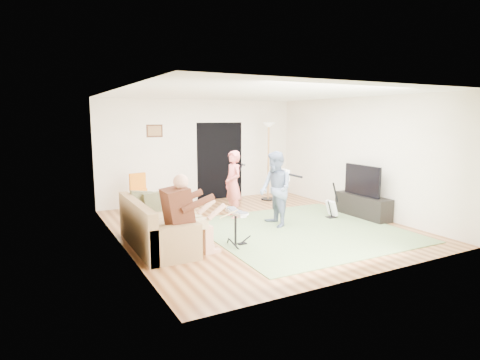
% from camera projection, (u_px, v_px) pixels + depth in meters
% --- Properties ---
extents(floor, '(6.00, 6.00, 0.00)m').
position_uv_depth(floor, '(258.00, 226.00, 8.30)').
color(floor, brown).
rests_on(floor, ground).
extents(walls, '(5.50, 6.00, 2.70)m').
position_uv_depth(walls, '(258.00, 162.00, 8.09)').
color(walls, '#EFE3CF').
rests_on(walls, floor).
extents(ceiling, '(6.00, 6.00, 0.00)m').
position_uv_depth(ceiling, '(259.00, 94.00, 7.88)').
color(ceiling, white).
rests_on(ceiling, walls).
extents(window_blinds, '(0.00, 2.05, 2.05)m').
position_uv_depth(window_blinds, '(117.00, 157.00, 6.96)').
color(window_blinds, brown).
rests_on(window_blinds, walls).
extents(doorway, '(2.10, 0.00, 2.10)m').
position_uv_depth(doorway, '(220.00, 161.00, 11.00)').
color(doorway, black).
rests_on(doorway, walls).
extents(picture_frame, '(0.42, 0.03, 0.32)m').
position_uv_depth(picture_frame, '(155.00, 131.00, 10.03)').
color(picture_frame, '#3F2314').
rests_on(picture_frame, walls).
extents(area_rug, '(3.78, 3.74, 0.02)m').
position_uv_depth(area_rug, '(302.00, 230.00, 8.00)').
color(area_rug, '#627E4C').
rests_on(area_rug, floor).
extents(sofa, '(0.85, 2.06, 0.84)m').
position_uv_depth(sofa, '(152.00, 231.00, 6.96)').
color(sofa, '#937349').
rests_on(sofa, floor).
extents(drummer, '(0.87, 0.49, 1.34)m').
position_uv_depth(drummer, '(188.00, 223.00, 6.55)').
color(drummer, '#4B2315').
rests_on(drummer, sofa).
extents(drum_kit, '(0.36, 0.64, 0.66)m').
position_uv_depth(drum_kit, '(236.00, 230.00, 6.99)').
color(drum_kit, black).
rests_on(drum_kit, floor).
extents(singer, '(0.37, 0.56, 1.51)m').
position_uv_depth(singer, '(233.00, 184.00, 8.95)').
color(singer, '#E96865').
rests_on(singer, floor).
extents(microphone, '(0.06, 0.06, 0.24)m').
position_uv_depth(microphone, '(241.00, 167.00, 8.99)').
color(microphone, black).
rests_on(microphone, singer).
extents(guitarist, '(0.68, 0.82, 1.56)m').
position_uv_depth(guitarist, '(276.00, 189.00, 8.21)').
color(guitarist, slate).
rests_on(guitarist, floor).
extents(guitar_held, '(0.14, 0.60, 0.26)m').
position_uv_depth(guitar_held, '(284.00, 175.00, 8.26)').
color(guitar_held, white).
rests_on(guitar_held, guitarist).
extents(guitar_spare, '(0.29, 0.26, 0.81)m').
position_uv_depth(guitar_spare, '(332.00, 208.00, 8.96)').
color(guitar_spare, black).
rests_on(guitar_spare, floor).
extents(torchiere_lamp, '(0.38, 0.38, 2.10)m').
position_uv_depth(torchiere_lamp, '(269.00, 147.00, 10.79)').
color(torchiere_lamp, black).
rests_on(torchiere_lamp, floor).
extents(dining_chair, '(0.47, 0.49, 0.96)m').
position_uv_depth(dining_chair, '(141.00, 200.00, 9.28)').
color(dining_chair, tan).
rests_on(dining_chair, floor).
extents(tv_cabinet, '(0.40, 1.40, 0.50)m').
position_uv_depth(tv_cabinet, '(363.00, 206.00, 9.05)').
color(tv_cabinet, black).
rests_on(tv_cabinet, floor).
extents(television, '(0.06, 1.02, 0.68)m').
position_uv_depth(television, '(362.00, 180.00, 8.94)').
color(television, black).
rests_on(television, tv_cabinet).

